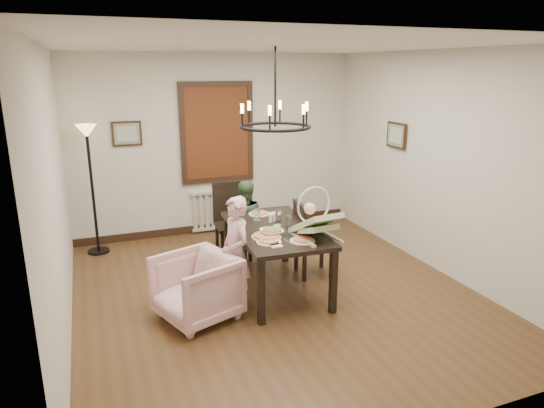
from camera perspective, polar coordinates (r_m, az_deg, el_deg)
room_shell at (r=5.72m, az=-0.98°, el=3.85°), size 4.51×5.00×2.81m
dining_table at (r=5.70m, az=0.35°, el=-3.59°), size 1.02×1.70×0.78m
chair_far at (r=6.70m, az=-4.64°, el=-2.06°), size 0.50×0.50×1.07m
chair_right at (r=6.18m, az=4.96°, el=-4.04°), size 0.48×0.48×0.98m
armchair at (r=5.23m, az=-8.87°, el=-9.70°), size 0.98×0.97×0.70m
elderly_woman at (r=5.35m, az=-4.27°, el=-6.87°), size 0.31×0.42×1.05m
seated_man at (r=6.53m, az=-3.26°, el=-3.04°), size 0.48×0.38×0.96m
baby_bouncer at (r=5.28m, az=5.16°, el=-2.01°), size 0.50×0.65×0.40m
salad_bowl at (r=5.41m, az=-0.04°, el=-3.29°), size 0.31×0.31×0.08m
pizza_platter at (r=5.33m, az=-0.64°, el=-3.81°), size 0.33×0.33×0.04m
drinking_glass at (r=5.67m, az=1.99°, el=-2.04°), size 0.07×0.07×0.14m
window_blinds at (r=7.66m, az=-6.48°, el=8.33°), size 1.00×0.03×1.40m
radiator at (r=7.93m, az=-6.24°, el=-0.64°), size 0.92×0.12×0.62m
picture_back at (r=7.43m, az=-16.71°, el=7.93°), size 0.42×0.03×0.36m
picture_right at (r=7.18m, az=14.42°, el=7.84°), size 0.03×0.42×0.36m
floor_lamp at (r=7.23m, az=-20.35°, el=1.34°), size 0.30×0.30×1.80m
chandelier at (r=5.42m, az=0.38°, el=9.08°), size 0.80×0.80×0.04m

